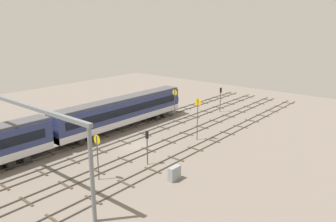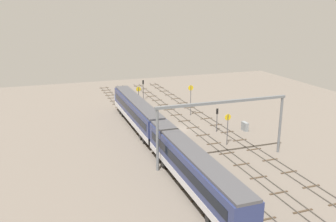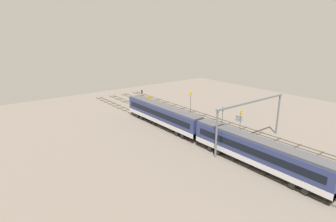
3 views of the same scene
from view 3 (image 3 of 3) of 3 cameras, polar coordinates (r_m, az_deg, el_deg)
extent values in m
plane|color=slate|center=(63.32, 5.86, -2.88)|extent=(94.47, 94.47, 0.00)
cube|color=#59544C|center=(68.45, 10.46, -1.52)|extent=(78.47, 0.07, 0.16)
cube|color=#59544C|center=(67.44, 9.64, -1.75)|extent=(78.47, 0.07, 0.16)
cube|color=#473828|center=(55.57, 29.30, -7.76)|extent=(0.24, 2.40, 0.08)
cube|color=#473828|center=(57.08, 25.53, -6.62)|extent=(0.24, 2.40, 0.08)
cube|color=#473828|center=(58.84, 21.98, -5.52)|extent=(0.24, 2.40, 0.08)
cube|color=#473828|center=(60.82, 18.66, -4.47)|extent=(0.24, 2.40, 0.08)
cube|color=#473828|center=(63.02, 15.57, -3.47)|extent=(0.24, 2.40, 0.08)
cube|color=#473828|center=(65.40, 12.71, -2.54)|extent=(0.24, 2.40, 0.08)
cube|color=#473828|center=(67.95, 10.05, -1.67)|extent=(0.24, 2.40, 0.08)
cube|color=#473828|center=(70.65, 7.60, -0.85)|extent=(0.24, 2.40, 0.08)
cube|color=#473828|center=(73.49, 5.33, -0.10)|extent=(0.24, 2.40, 0.08)
cube|color=#473828|center=(76.44, 3.23, 0.59)|extent=(0.24, 2.40, 0.08)
cube|color=#473828|center=(79.50, 1.30, 1.23)|extent=(0.24, 2.40, 0.08)
cube|color=#473828|center=(82.65, -0.50, 1.82)|extent=(0.24, 2.40, 0.08)
cube|color=#473828|center=(85.88, -2.16, 2.37)|extent=(0.24, 2.40, 0.08)
cube|color=#473828|center=(89.19, -3.70, 2.87)|extent=(0.24, 2.40, 0.08)
cube|color=#473828|center=(92.56, -5.13, 3.34)|extent=(0.24, 2.40, 0.08)
cube|color=#473828|center=(95.99, -6.46, 3.77)|extent=(0.24, 2.40, 0.08)
cube|color=#59544C|center=(65.29, 7.77, -2.28)|extent=(78.47, 0.07, 0.16)
cube|color=#59544C|center=(64.32, 6.87, -2.53)|extent=(78.47, 0.07, 0.16)
cube|color=#473828|center=(50.36, 31.49, -10.53)|extent=(0.24, 2.40, 0.08)
cube|color=#473828|center=(51.69, 27.23, -9.22)|extent=(0.24, 2.40, 0.08)
cube|color=#473828|center=(53.30, 23.24, -7.94)|extent=(0.24, 2.40, 0.08)
cube|color=#473828|center=(55.18, 19.52, -6.70)|extent=(0.24, 2.40, 0.08)
cube|color=#473828|center=(57.30, 16.08, -5.53)|extent=(0.24, 2.40, 0.08)
cube|color=#473828|center=(59.62, 12.91, -4.42)|extent=(0.24, 2.40, 0.08)
cube|color=#473828|center=(62.13, 10.00, -3.39)|extent=(0.24, 2.40, 0.08)
cube|color=#473828|center=(64.81, 7.32, -2.43)|extent=(0.24, 2.40, 0.08)
cube|color=#473828|center=(67.64, 4.87, -1.55)|extent=(0.24, 2.40, 0.08)
cube|color=#473828|center=(70.60, 2.62, -0.74)|extent=(0.24, 2.40, 0.08)
cube|color=#473828|center=(73.66, 0.55, 0.01)|extent=(0.24, 2.40, 0.08)
cube|color=#473828|center=(76.83, -1.35, 0.69)|extent=(0.24, 2.40, 0.08)
cube|color=#473828|center=(80.09, -3.09, 1.33)|extent=(0.24, 2.40, 0.08)
cube|color=#473828|center=(83.42, -4.70, 1.91)|extent=(0.24, 2.40, 0.08)
cube|color=#473828|center=(86.82, -6.19, 2.44)|extent=(0.24, 2.40, 0.08)
cube|color=#473828|center=(90.28, -7.56, 2.93)|extent=(0.24, 2.40, 0.08)
cube|color=#473828|center=(93.80, -8.84, 3.38)|extent=(0.24, 2.40, 0.08)
cube|color=#59544C|center=(62.29, 4.81, -3.10)|extent=(78.47, 0.07, 0.16)
cube|color=#59544C|center=(61.39, 3.82, -3.38)|extent=(78.47, 0.07, 0.16)
cube|color=#473828|center=(46.48, 29.36, -12.40)|extent=(0.24, 2.40, 0.08)
cube|color=#473828|center=(47.92, 24.81, -10.90)|extent=(0.24, 2.40, 0.08)
cube|color=#473828|center=(49.65, 20.59, -9.43)|extent=(0.24, 2.40, 0.08)
cube|color=#473828|center=(51.67, 16.71, -8.03)|extent=(0.24, 2.40, 0.08)
cube|color=#473828|center=(53.92, 13.17, -6.70)|extent=(0.24, 2.40, 0.08)
cube|color=#473828|center=(56.38, 9.93, -5.47)|extent=(0.24, 2.40, 0.08)
cube|color=#473828|center=(59.04, 6.99, -4.33)|extent=(0.24, 2.40, 0.08)
cube|color=#473828|center=(61.85, 4.32, -3.27)|extent=(0.24, 2.40, 0.08)
cube|color=#473828|center=(64.81, 1.89, -2.31)|extent=(0.24, 2.40, 0.08)
cube|color=#473828|center=(67.88, -0.32, -1.43)|extent=(0.24, 2.40, 0.08)
cube|color=#473828|center=(71.07, -2.33, -0.62)|extent=(0.24, 2.40, 0.08)
cube|color=#473828|center=(74.35, -4.17, 0.12)|extent=(0.24, 2.40, 0.08)
cube|color=#473828|center=(77.71, -5.85, 0.79)|extent=(0.24, 2.40, 0.08)
cube|color=#473828|center=(81.14, -7.39, 1.41)|extent=(0.24, 2.40, 0.08)
cube|color=#473828|center=(84.63, -8.81, 1.98)|extent=(0.24, 2.40, 0.08)
cube|color=#473828|center=(88.18, -10.11, 2.50)|extent=(0.24, 2.40, 0.08)
cube|color=#473828|center=(91.77, -11.32, 2.97)|extent=(0.24, 2.40, 0.08)
cube|color=#59544C|center=(59.49, 1.56, -4.00)|extent=(78.47, 0.07, 0.16)
cube|color=#59544C|center=(58.66, 0.47, -4.30)|extent=(78.47, 0.07, 0.16)
cube|color=#473828|center=(41.81, 30.68, -15.88)|extent=(0.24, 2.40, 0.08)
cube|color=#473828|center=(42.68, 27.00, -14.65)|extent=(0.24, 2.40, 0.08)
cube|color=#473828|center=(43.73, 23.52, -13.41)|extent=(0.24, 2.40, 0.08)
cube|color=#473828|center=(44.95, 20.25, -12.19)|extent=(0.24, 2.40, 0.08)
cube|color=#473828|center=(46.32, 17.19, -11.01)|extent=(0.24, 2.40, 0.08)
cube|color=#473828|center=(47.82, 14.34, -9.87)|extent=(0.24, 2.40, 0.08)
cube|color=#473828|center=(49.45, 11.69, -8.78)|extent=(0.24, 2.40, 0.08)
cube|color=#473828|center=(51.19, 9.22, -7.75)|extent=(0.24, 2.40, 0.08)
cube|color=#473828|center=(53.04, 6.93, -6.77)|extent=(0.24, 2.40, 0.08)
cube|color=#473828|center=(54.97, 4.81, -5.85)|extent=(0.24, 2.40, 0.08)
cube|color=#473828|center=(56.99, 2.85, -4.99)|extent=(0.24, 2.40, 0.08)
cube|color=#473828|center=(59.09, 1.02, -4.18)|extent=(0.24, 2.40, 0.08)
cube|color=#473828|center=(61.24, -0.68, -3.43)|extent=(0.24, 2.40, 0.08)
cube|color=#473828|center=(63.46, -2.25, -2.72)|extent=(0.24, 2.40, 0.08)
cube|color=#473828|center=(65.74, -3.72, -2.06)|extent=(0.24, 2.40, 0.08)
cube|color=#473828|center=(68.06, -5.09, -1.44)|extent=(0.24, 2.40, 0.08)
cube|color=#473828|center=(70.42, -6.36, -0.87)|extent=(0.24, 2.40, 0.08)
cube|color=#473828|center=(72.83, -7.55, -0.33)|extent=(0.24, 2.40, 0.08)
cube|color=#473828|center=(75.26, -8.67, 0.17)|extent=(0.24, 2.40, 0.08)
cube|color=#473828|center=(77.74, -9.71, 0.65)|extent=(0.24, 2.40, 0.08)
cube|color=#473828|center=(80.24, -10.69, 1.09)|extent=(0.24, 2.40, 0.08)
cube|color=#473828|center=(82.76, -11.61, 1.51)|extent=(0.24, 2.40, 0.08)
cube|color=#473828|center=(85.31, -12.48, 1.90)|extent=(0.24, 2.40, 0.08)
cube|color=#473828|center=(87.89, -13.29, 2.26)|extent=(0.24, 2.40, 0.08)
cube|color=#473828|center=(90.48, -14.06, 2.61)|extent=(0.24, 2.40, 0.08)
cube|color=navy|center=(61.18, -1.29, -0.67)|extent=(24.00, 2.90, 3.60)
cube|color=silver|center=(61.59, -1.28, -1.87)|extent=(24.00, 2.94, 0.90)
cube|color=#4C4C51|center=(60.64, -1.30, 1.09)|extent=(24.00, 2.50, 0.30)
cube|color=black|center=(61.89, -0.21, -0.05)|extent=(22.00, 0.04, 1.10)
cube|color=black|center=(60.24, -2.41, -0.52)|extent=(22.00, 0.04, 1.10)
cylinder|color=black|center=(55.60, 3.98, -4.94)|extent=(0.90, 2.70, 0.90)
cylinder|color=black|center=(56.87, 2.78, -4.42)|extent=(0.90, 2.70, 0.90)
cylinder|color=black|center=(67.19, -4.70, -1.16)|extent=(0.90, 2.70, 0.90)
cylinder|color=black|center=(68.65, -5.52, -0.80)|extent=(0.90, 2.70, 0.90)
cube|color=navy|center=(44.89, 17.98, -8.00)|extent=(24.00, 2.90, 3.60)
cube|color=silver|center=(45.45, 17.83, -9.55)|extent=(24.00, 2.94, 0.90)
cube|color=#4C4C51|center=(44.15, 18.20, -5.69)|extent=(24.00, 2.50, 0.30)
cube|color=black|center=(45.86, 19.08, -6.99)|extent=(22.00, 0.04, 1.10)
cube|color=black|center=(43.60, 16.92, -8.02)|extent=(22.00, 0.04, 1.10)
cylinder|color=black|center=(42.30, 27.51, -14.12)|extent=(0.90, 2.70, 0.90)
cylinder|color=black|center=(42.92, 25.31, -13.36)|extent=(0.90, 2.70, 0.90)
cylinder|color=black|center=(49.51, 11.28, -8.00)|extent=(0.90, 2.70, 0.90)
cylinder|color=black|center=(50.59, 9.75, -7.37)|extent=(0.90, 2.70, 0.90)
cone|color=silver|center=(71.57, -7.37, 1.58)|extent=(1.60, 3.24, 3.24)
cylinder|color=slate|center=(60.87, 22.03, -0.75)|extent=(0.36, 0.36, 8.22)
cylinder|color=slate|center=(46.48, 10.11, -4.90)|extent=(0.36, 0.36, 8.22)
cube|color=slate|center=(52.18, 17.27, 1.90)|extent=(0.40, 19.13, 0.35)
cylinder|color=#4C4C51|center=(70.75, 4.76, 1.72)|extent=(0.12, 0.12, 5.93)
cylinder|color=yellow|center=(70.19, 4.78, 3.71)|extent=(0.05, 1.03, 1.03)
cube|color=black|center=(70.21, 4.77, 3.71)|extent=(0.02, 0.47, 0.12)
cylinder|color=#4C4C51|center=(59.40, 14.89, -2.17)|extent=(0.12, 0.12, 4.91)
cylinder|color=yellow|center=(58.83, 15.00, -0.30)|extent=(0.05, 1.00, 1.00)
cube|color=black|center=(58.85, 14.98, -0.30)|extent=(0.02, 0.45, 0.12)
cylinder|color=#4C4C51|center=(70.15, -3.90, 1.25)|extent=(0.12, 0.12, 5.06)
cylinder|color=yellow|center=(69.67, -3.95, 2.92)|extent=(0.05, 0.97, 0.97)
cube|color=black|center=(69.69, -3.96, 2.92)|extent=(0.02, 0.44, 0.12)
cylinder|color=#4C4C51|center=(64.26, 11.30, -1.33)|extent=(0.14, 0.14, 3.20)
cube|color=black|center=(63.68, 11.41, 0.43)|extent=(0.20, 0.32, 0.90)
sphere|color=yellow|center=(63.70, 11.34, 0.62)|extent=(0.20, 0.20, 0.20)
sphere|color=#262626|center=(63.80, 11.32, 0.28)|extent=(0.20, 0.20, 0.20)
cylinder|color=#4C4C51|center=(79.61, -5.44, 2.50)|extent=(0.14, 0.14, 3.62)
cube|color=black|center=(79.10, -5.49, 4.09)|extent=(0.20, 0.32, 0.90)
sphere|color=green|center=(79.15, -5.53, 4.24)|extent=(0.20, 0.20, 0.20)
sphere|color=#262626|center=(79.24, -5.52, 3.96)|extent=(0.20, 0.20, 0.20)
cube|color=gray|center=(67.50, 14.67, -1.45)|extent=(1.48, 0.62, 1.51)
cube|color=#333333|center=(67.87, 14.19, -1.11)|extent=(0.02, 0.43, 0.24)
camera|label=1|loc=(72.52, 41.53, 8.57)|focal=35.04mm
camera|label=2|loc=(22.92, 85.63, 0.68)|focal=38.91mm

